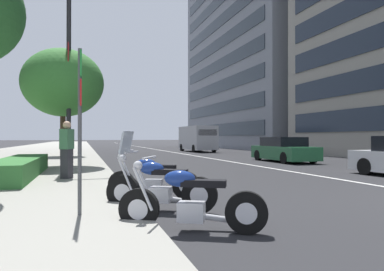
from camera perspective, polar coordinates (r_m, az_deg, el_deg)
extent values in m
cube|color=gray|center=(34.56, -24.05, -2.45)|extent=(160.00, 9.81, 0.15)
cube|color=silver|center=(40.13, -6.15, -2.28)|extent=(110.00, 0.16, 0.01)
cylinder|color=black|center=(5.27, -8.75, -11.89)|extent=(0.38, 0.59, 0.60)
cylinder|color=silver|center=(5.27, -8.75, -11.89)|extent=(0.25, 0.33, 0.30)
cylinder|color=black|center=(5.02, 8.99, -12.49)|extent=(0.38, 0.59, 0.60)
cylinder|color=silver|center=(5.02, 8.99, -12.49)|extent=(0.25, 0.33, 0.30)
cube|color=silver|center=(5.09, -0.12, -12.49)|extent=(0.41, 0.46, 0.28)
cube|color=black|center=(4.99, 1.94, -7.89)|extent=(0.49, 0.67, 0.10)
ellipsoid|color=navy|center=(5.04, -2.03, -7.13)|extent=(0.42, 0.52, 0.24)
cylinder|color=silver|center=(5.13, -8.14, -8.74)|extent=(0.18, 0.30, 0.64)
cylinder|color=silver|center=(5.26, -7.67, -8.53)|extent=(0.18, 0.30, 0.64)
cylinder|color=silver|center=(5.13, -7.04, -3.65)|extent=(0.55, 0.31, 0.04)
sphere|color=silver|center=(5.19, -8.95, -4.93)|extent=(0.14, 0.14, 0.14)
cylinder|color=silver|center=(5.21, 3.27, -13.39)|extent=(0.39, 0.65, 0.16)
cylinder|color=black|center=(6.72, -11.28, -9.18)|extent=(0.43, 0.62, 0.65)
cylinder|color=silver|center=(6.72, -11.28, -9.18)|extent=(0.28, 0.35, 0.33)
cylinder|color=black|center=(6.27, 1.26, -9.82)|extent=(0.43, 0.62, 0.65)
cylinder|color=silver|center=(6.27, 1.26, -9.82)|extent=(0.28, 0.35, 0.33)
cube|color=silver|center=(6.46, -5.23, -9.68)|extent=(0.42, 0.46, 0.28)
cube|color=black|center=(6.35, -3.68, -6.05)|extent=(0.51, 0.66, 0.10)
ellipsoid|color=navy|center=(6.45, -6.67, -5.43)|extent=(0.44, 0.52, 0.24)
cylinder|color=silver|center=(6.58, -10.88, -6.67)|extent=(0.20, 0.30, 0.64)
cylinder|color=silver|center=(6.71, -10.40, -6.55)|extent=(0.20, 0.30, 0.64)
cylinder|color=silver|center=(6.58, -9.99, -2.71)|extent=(0.54, 0.33, 0.04)
sphere|color=silver|center=(6.66, -11.43, -3.71)|extent=(0.14, 0.14, 0.14)
cube|color=#B2BCC6|center=(6.61, -10.79, -1.13)|extent=(0.44, 0.33, 0.44)
cylinder|color=silver|center=(6.53, -2.47, -10.60)|extent=(0.42, 0.64, 0.16)
cylinder|color=black|center=(7.99, -11.57, -7.93)|extent=(0.37, 0.60, 0.61)
cylinder|color=silver|center=(7.99, -11.57, -7.93)|extent=(0.25, 0.33, 0.30)
cylinder|color=black|center=(7.63, -0.98, -8.29)|extent=(0.37, 0.60, 0.61)
cylinder|color=silver|center=(7.63, -0.98, -8.29)|extent=(0.25, 0.33, 0.30)
cube|color=silver|center=(7.78, -6.40, -8.25)|extent=(0.40, 0.45, 0.28)
cube|color=black|center=(7.69, -5.09, -5.23)|extent=(0.47, 0.67, 0.10)
ellipsoid|color=navy|center=(7.77, -7.62, -4.73)|extent=(0.41, 0.52, 0.24)
cylinder|color=silver|center=(7.86, -11.19, -5.80)|extent=(0.18, 0.30, 0.64)
cylinder|color=silver|center=(7.99, -10.86, -5.71)|extent=(0.18, 0.30, 0.64)
cylinder|color=silver|center=(7.87, -10.47, -2.49)|extent=(0.56, 0.29, 0.04)
sphere|color=silver|center=(7.94, -11.71, -3.33)|extent=(0.14, 0.14, 0.14)
cube|color=#B2BCC6|center=(7.90, -11.16, -1.17)|extent=(0.45, 0.30, 0.44)
cylinder|color=silver|center=(7.86, -4.14, -8.94)|extent=(0.38, 0.66, 0.16)
cylinder|color=black|center=(14.02, 26.80, -4.60)|extent=(0.63, 0.24, 0.62)
cube|color=#236038|center=(20.05, 14.96, -2.76)|extent=(4.43, 1.91, 0.72)
cube|color=black|center=(20.09, 14.85, -0.99)|extent=(2.36, 1.74, 0.51)
cylinder|color=black|center=(20.90, 10.88, -3.22)|extent=(0.62, 0.23, 0.62)
cylinder|color=black|center=(21.74, 14.84, -3.10)|extent=(0.62, 0.23, 0.62)
cylinder|color=black|center=(18.38, 15.09, -3.60)|extent=(0.62, 0.23, 0.62)
cylinder|color=black|center=(19.32, 19.37, -3.44)|extent=(0.62, 0.23, 0.62)
cube|color=#B7B7BC|center=(33.42, 0.89, -0.39)|extent=(5.46, 2.31, 2.23)
cube|color=black|center=(30.93, 2.61, 0.52)|extent=(0.10, 1.79, 0.56)
cylinder|color=black|center=(34.85, -1.65, -1.99)|extent=(0.73, 0.28, 0.72)
cylinder|color=black|center=(35.49, 1.31, -1.96)|extent=(0.73, 0.28, 0.72)
cylinder|color=black|center=(31.38, 0.40, -2.17)|extent=(0.73, 0.28, 0.72)
cylinder|color=black|center=(32.09, 3.64, -2.13)|extent=(0.73, 0.28, 0.72)
cylinder|color=#47494C|center=(5.65, -18.07, 0.62)|extent=(0.06, 0.06, 2.60)
cube|color=#1E8C33|center=(5.77, -17.90, 11.11)|extent=(0.32, 0.02, 0.40)
cube|color=red|center=(5.69, -17.91, 6.67)|extent=(0.32, 0.02, 0.40)
cylinder|color=#232326|center=(15.10, -19.71, 11.51)|extent=(0.18, 0.18, 8.61)
cube|color=#B21E23|center=(14.78, -19.76, 12.05)|extent=(0.56, 0.03, 1.10)
cube|color=#B21E23|center=(15.46, -19.66, 11.49)|extent=(0.56, 0.03, 1.10)
cube|color=#337033|center=(12.08, -26.65, -4.72)|extent=(6.06, 1.10, 0.56)
cylinder|color=#473323|center=(15.67, -20.56, -0.58)|extent=(0.22, 0.22, 2.28)
ellipsoid|color=#387A33|center=(15.84, -20.55, 8.16)|extent=(3.39, 3.39, 2.88)
cylinder|color=#473323|center=(24.46, -20.74, 0.36)|extent=(0.22, 0.22, 3.00)
ellipsoid|color=#2D6B2D|center=(24.64, -20.73, 6.64)|extent=(3.19, 3.19, 2.71)
cube|color=#2D2D33|center=(10.89, -20.00, -4.40)|extent=(0.39, 0.36, 0.87)
cube|color=#3F724C|center=(10.86, -19.99, -0.56)|extent=(0.47, 0.41, 0.60)
sphere|color=tan|center=(10.87, -19.99, 1.63)|extent=(0.23, 0.23, 0.23)
cube|color=gray|center=(50.25, 12.38, 15.05)|extent=(27.21, 14.66, 29.40)
cube|color=#2D3842|center=(45.24, 4.29, 0.91)|extent=(24.49, 0.08, 1.50)
cube|color=#2D3842|center=(45.39, 4.29, 4.46)|extent=(24.49, 0.08, 1.50)
cube|color=#2D3842|center=(45.71, 4.29, 7.97)|extent=(24.49, 0.08, 1.50)
cube|color=#2D3842|center=(46.20, 4.28, 11.42)|extent=(24.49, 0.08, 1.50)
cube|color=#2D3842|center=(46.85, 4.28, 14.78)|extent=(24.49, 0.08, 1.50)
cube|color=#2D3842|center=(47.66, 4.28, 18.05)|extent=(24.49, 0.08, 1.50)
cube|color=#2D3842|center=(48.62, 4.28, 21.19)|extent=(24.49, 0.08, 1.50)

